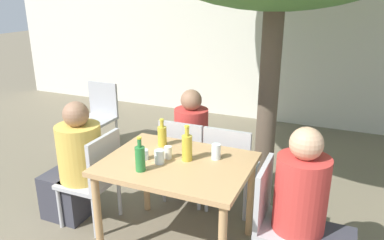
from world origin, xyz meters
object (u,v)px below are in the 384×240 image
person_seated_0 (75,168)px  dining_table_front (177,173)px  green_bottle_1 (140,158)px  oil_cruet_2 (162,135)px  drinking_glass_0 (168,152)px  drinking_glass_2 (144,155)px  person_seated_2 (195,147)px  patio_chair_2 (185,157)px  oil_cruet_0 (187,147)px  patio_chair_3 (230,165)px  patio_chair_0 (96,175)px  drinking_glass_1 (159,157)px  drinking_glass_3 (216,152)px  person_seated_1 (310,217)px  patio_chair_4 (99,112)px  patio_chair_1 (277,216)px

person_seated_0 → dining_table_front: bearing=90.0°
green_bottle_1 → oil_cruet_2: 0.50m
drinking_glass_0 → drinking_glass_2: (-0.16, -0.10, -0.01)m
person_seated_2 → patio_chair_2: bearing=90.0°
oil_cruet_0 → person_seated_2: bearing=108.9°
patio_chair_3 → drinking_glass_2: bearing=56.3°
green_bottle_1 → patio_chair_2: bearing=92.8°
patio_chair_0 → drinking_glass_1: bearing=83.8°
patio_chair_3 → oil_cruet_2: 0.74m
patio_chair_2 → patio_chair_3: 0.46m
patio_chair_0 → person_seated_0: size_ratio=0.76×
person_seated_0 → oil_cruet_2: (0.78, 0.25, 0.34)m
drinking_glass_1 → drinking_glass_3: size_ratio=0.86×
person_seated_1 → drinking_glass_2: 1.32m
patio_chair_0 → patio_chair_4: (-1.06, 1.50, 0.00)m
dining_table_front → person_seated_2: 0.95m
patio_chair_0 → person_seated_1: (1.83, -0.00, 0.05)m
person_seated_2 → drinking_glass_1: size_ratio=10.53×
person_seated_0 → oil_cruet_2: size_ratio=4.81×
drinking_glass_0 → person_seated_1: bearing=-1.8°
patio_chair_2 → oil_cruet_2: 0.56m
patio_chair_4 → person_seated_1: bearing=-27.4°
patio_chair_2 → drinking_glass_1: (0.11, -0.74, 0.34)m
patio_chair_1 → drinking_glass_1: 0.98m
drinking_glass_2 → drinking_glass_3: 0.57m
green_bottle_1 → person_seated_1: bearing=11.3°
oil_cruet_0 → drinking_glass_3: (0.20, 0.11, -0.05)m
oil_cruet_0 → oil_cruet_2: oil_cruet_0 is taller
oil_cruet_0 → patio_chair_1: bearing=-4.5°
person_seated_0 → oil_cruet_0: (1.09, 0.06, 0.36)m
drinking_glass_0 → oil_cruet_0: bearing=9.0°
patio_chair_1 → patio_chair_4: 3.06m
person_seated_0 → patio_chair_2: bearing=129.8°
drinking_glass_1 → dining_table_front: bearing=33.3°
person_seated_2 → oil_cruet_0: person_seated_2 is taller
patio_chair_1 → patio_chair_2: size_ratio=1.00×
patio_chair_2 → person_seated_1: (1.26, -0.67, 0.05)m
person_seated_1 → green_bottle_1: 1.28m
patio_chair_4 → green_bottle_1: (1.68, -1.75, 0.39)m
green_bottle_1 → drinking_glass_0: green_bottle_1 is taller
dining_table_front → person_seated_0: bearing=-180.0°
patio_chair_1 → drinking_glass_2: bearing=93.3°
patio_chair_1 → drinking_glass_2: patio_chair_1 is taller
green_bottle_1 → drinking_glass_0: bearing=72.0°
patio_chair_3 → oil_cruet_0: oil_cruet_0 is taller
oil_cruet_0 → drinking_glass_3: oil_cruet_0 is taller
patio_chair_1 → person_seated_0: size_ratio=0.76×
oil_cruet_0 → drinking_glass_3: bearing=28.7°
oil_cruet_2 → drinking_glass_3: oil_cruet_2 is taller
drinking_glass_1 → drinking_glass_3: bearing=33.0°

